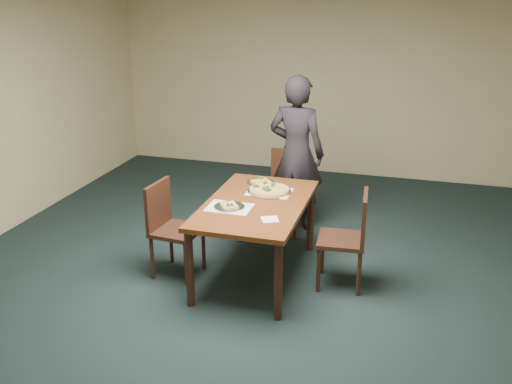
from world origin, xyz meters
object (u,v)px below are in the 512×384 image
(dining_table, at_px, (256,211))
(chair_right, at_px, (350,234))
(chair_far, at_px, (286,186))
(chair_left, at_px, (169,223))
(pizza_pan, at_px, (269,190))
(slice_plate_near, at_px, (229,206))
(slice_plate_far, at_px, (261,182))
(diner, at_px, (296,153))

(dining_table, relative_size, chair_right, 1.65)
(chair_far, distance_m, chair_left, 1.57)
(chair_left, distance_m, chair_right, 1.69)
(dining_table, height_order, chair_far, chair_far)
(pizza_pan, relative_size, slice_plate_near, 1.51)
(chair_left, height_order, pizza_pan, chair_left)
(pizza_pan, bearing_deg, chair_left, -150.40)
(slice_plate_far, bearing_deg, chair_right, -26.13)
(chair_right, relative_size, diner, 0.52)
(dining_table, bearing_deg, chair_left, -167.38)
(diner, bearing_deg, chair_right, 129.58)
(slice_plate_far, bearing_deg, diner, 74.85)
(chair_right, xyz_separation_m, diner, (-0.78, 1.23, 0.36))
(chair_right, bearing_deg, slice_plate_far, -120.40)
(dining_table, bearing_deg, slice_plate_near, -134.86)
(pizza_pan, xyz_separation_m, slice_plate_far, (-0.15, 0.23, -0.01))
(chair_left, height_order, chair_right, same)
(diner, bearing_deg, dining_table, 92.93)
(chair_far, bearing_deg, diner, 57.14)
(chair_far, bearing_deg, pizza_pan, -85.25)
(diner, xyz_separation_m, slice_plate_near, (-0.29, -1.47, -0.11))
(chair_far, bearing_deg, chair_right, -49.49)
(dining_table, xyz_separation_m, chair_left, (-0.80, -0.18, -0.14))
(chair_left, xyz_separation_m, pizza_pan, (0.84, 0.48, 0.26))
(diner, bearing_deg, pizza_pan, 94.12)
(chair_left, distance_m, slice_plate_far, 1.02)
(chair_far, relative_size, chair_left, 1.00)
(chair_right, bearing_deg, chair_left, -86.44)
(dining_table, relative_size, chair_far, 1.65)
(chair_right, distance_m, slice_plate_near, 1.12)
(chair_far, relative_size, diner, 0.52)
(dining_table, height_order, diner, diner)
(dining_table, xyz_separation_m, diner, (0.10, 1.28, 0.21))
(diner, xyz_separation_m, pizza_pan, (-0.05, -0.98, -0.10))
(pizza_pan, height_order, slice_plate_near, pizza_pan)
(dining_table, xyz_separation_m, chair_right, (0.87, 0.05, -0.14))
(diner, height_order, slice_plate_far, diner)
(chair_right, distance_m, diner, 1.50)
(chair_far, bearing_deg, dining_table, -87.88)
(chair_far, height_order, slice_plate_far, chair_far)
(chair_far, height_order, slice_plate_near, chair_far)
(diner, height_order, slice_plate_near, diner)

